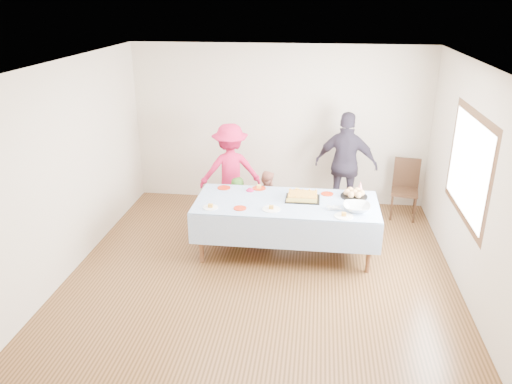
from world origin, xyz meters
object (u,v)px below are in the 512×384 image
at_px(dining_chair, 405,185).
at_px(birthday_cake, 303,197).
at_px(party_table, 286,205).
at_px(adult_left, 230,171).

bearing_deg(dining_chair, birthday_cake, -129.96).
relative_size(party_table, adult_left, 1.62).
bearing_deg(adult_left, dining_chair, 170.77).
height_order(dining_chair, adult_left, adult_left).
bearing_deg(adult_left, party_table, 113.82).
relative_size(birthday_cake, adult_left, 0.31).
bearing_deg(dining_chair, adult_left, -164.43).
relative_size(birthday_cake, dining_chair, 0.49).
bearing_deg(party_table, birthday_cake, 26.67).
distance_m(party_table, adult_left, 1.56).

